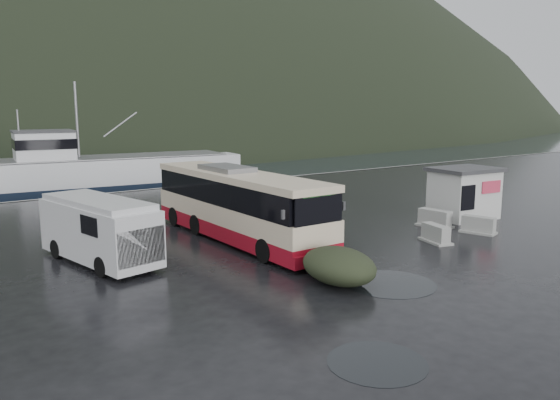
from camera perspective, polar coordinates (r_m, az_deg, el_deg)
ground at (r=22.68m, az=2.14°, el=-5.44°), size 160.00×160.00×0.00m
quay_edge at (r=40.08m, az=-15.60°, el=0.88°), size 160.00×0.60×1.50m
coach_bus at (r=24.83m, az=-4.37°, el=-4.12°), size 2.94×11.64×3.29m
white_van at (r=22.32m, az=-18.21°, el=-6.18°), size 3.18×6.31×2.52m
waste_bin_left at (r=22.56m, az=3.23°, el=-5.53°), size 1.26×1.26×1.46m
waste_bin_right at (r=24.10m, az=4.01°, el=-4.54°), size 1.28×1.28×1.62m
dome_tent at (r=18.95m, az=6.13°, el=-8.58°), size 2.54×3.30×1.20m
ticket_kiosk at (r=30.98m, az=18.53°, el=-1.81°), size 3.73×2.96×2.74m
jersey_barrier_a at (r=25.19m, az=15.91°, el=-4.27°), size 1.17×1.73×0.79m
jersey_barrier_b at (r=27.60m, az=19.97°, el=-3.27°), size 1.20×1.76×0.80m
jersey_barrier_c at (r=28.35m, az=15.82°, el=-2.72°), size 1.04×1.82×0.87m
fishing_trawler at (r=49.30m, az=-17.10°, el=2.41°), size 23.36×7.48×9.18m
puddles at (r=16.98m, az=11.08°, el=-10.90°), size 7.29×6.58×0.01m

